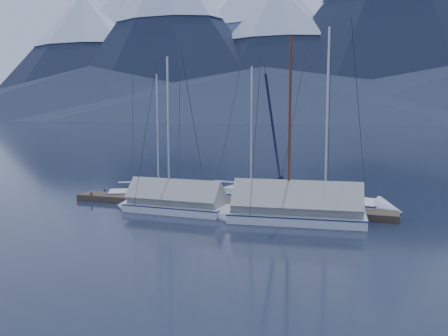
{
  "coord_description": "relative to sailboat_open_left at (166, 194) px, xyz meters",
  "views": [
    {
      "loc": [
        8.35,
        -21.99,
        5.25
      ],
      "look_at": [
        0.0,
        2.0,
        2.2
      ],
      "focal_mm": 38.0,
      "sensor_mm": 36.0,
      "label": 1
    }
  ],
  "objects": [
    {
      "name": "dock",
      "position": [
        4.63,
        -2.26,
        -0.04
      ],
      "size": [
        18.0,
        1.5,
        0.54
      ],
      "color": "#382D23",
      "rests_on": "ground"
    },
    {
      "name": "sailboat_open_mid",
      "position": [
        5.81,
        0.48,
        0.01
      ],
      "size": [
        6.73,
        3.09,
        8.61
      ],
      "color": "silver",
      "rests_on": "ground"
    },
    {
      "name": "mountain_range",
      "position": [
        8.76,
        366.18,
        58.51
      ],
      "size": [
        877.0,
        584.0,
        150.5
      ],
      "color": "#475675",
      "rests_on": "ground"
    },
    {
      "name": "sailboat_open_left",
      "position": [
        0.0,
        0.0,
        0.0
      ],
      "size": [
        6.32,
        4.42,
        8.22
      ],
      "color": "silver",
      "rests_on": "ground"
    },
    {
      "name": "sailboat_covered_far",
      "position": [
        2.1,
        -4.09,
        0.29
      ],
      "size": [
        6.32,
        2.67,
        8.8
      ],
      "color": "white",
      "rests_on": "ground"
    },
    {
      "name": "person",
      "position": [
        7.79,
        -2.18,
        0.99
      ],
      "size": [
        0.45,
        0.62,
        1.59
      ],
      "primitive_type": "imported",
      "rotation": [
        0.0,
        0.0,
        1.7
      ],
      "color": "black",
      "rests_on": "dock"
    },
    {
      "name": "ground",
      "position": [
        4.63,
        -4.26,
        -0.14
      ],
      "size": [
        1000.0,
        1000.0,
        0.0
      ],
      "primitive_type": "plane",
      "color": "black",
      "rests_on": "ground"
    },
    {
      "name": "mooring_posts",
      "position": [
        4.13,
        -2.26,
        0.21
      ],
      "size": [
        15.12,
        1.52,
        0.35
      ],
      "color": "#382D23",
      "rests_on": "ground"
    },
    {
      "name": "sailboat_open_right",
      "position": [
        10.34,
        -0.13,
        0.04
      ],
      "size": [
        8.38,
        4.14,
        10.67
      ],
      "color": "white",
      "rests_on": "ground"
    },
    {
      "name": "sailboat_covered_near",
      "position": [
        8.42,
        -4.27,
        0.34
      ],
      "size": [
        7.63,
        3.28,
        9.65
      ],
      "color": "white",
      "rests_on": "ground"
    }
  ]
}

